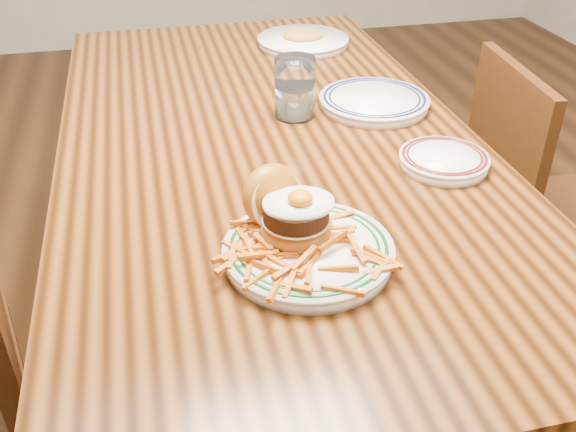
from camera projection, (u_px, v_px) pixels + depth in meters
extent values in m
plane|color=black|center=(273.00, 383.00, 1.75)|extent=(6.00, 6.00, 0.00)
cube|color=black|center=(268.00, 145.00, 1.35)|extent=(0.85, 1.60, 0.05)
cylinder|color=black|center=(115.00, 159.00, 2.09)|extent=(0.07, 0.07, 0.70)
cylinder|color=black|center=(330.00, 137.00, 2.23)|extent=(0.07, 0.07, 0.70)
cylinder|color=#42230D|center=(19.00, 394.00, 1.44)|extent=(0.04, 0.04, 0.44)
cube|color=#42230D|center=(550.00, 219.00, 1.72)|extent=(0.42, 0.42, 0.04)
cube|color=#42230D|center=(504.00, 149.00, 1.58)|extent=(0.06, 0.38, 0.41)
cylinder|color=#42230D|center=(560.00, 241.00, 1.99)|extent=(0.04, 0.04, 0.37)
cylinder|color=#42230D|center=(458.00, 250.00, 1.95)|extent=(0.04, 0.04, 0.37)
cylinder|color=#42230D|center=(503.00, 323.00, 1.68)|extent=(0.04, 0.04, 0.37)
cylinder|color=white|center=(308.00, 254.00, 0.97)|extent=(0.25, 0.25, 0.02)
cylinder|color=white|center=(308.00, 247.00, 0.96)|extent=(0.26, 0.26, 0.01)
torus|color=#0C4518|center=(308.00, 246.00, 0.96)|extent=(0.24, 0.24, 0.01)
torus|color=#0C4518|center=(308.00, 246.00, 0.96)|extent=(0.22, 0.22, 0.01)
ellipsoid|color=#9C6114|center=(296.00, 230.00, 0.98)|extent=(0.11, 0.11, 0.05)
cylinder|color=beige|center=(296.00, 220.00, 0.97)|extent=(0.10, 0.10, 0.00)
cylinder|color=black|center=(296.00, 212.00, 0.96)|extent=(0.10, 0.10, 0.03)
ellipsoid|color=white|center=(299.00, 203.00, 0.95)|extent=(0.11, 0.09, 0.01)
ellipsoid|color=orange|center=(300.00, 198.00, 0.94)|extent=(0.04, 0.04, 0.02)
ellipsoid|color=#9C6114|center=(272.00, 196.00, 1.00)|extent=(0.13, 0.12, 0.12)
cylinder|color=beige|center=(278.00, 201.00, 0.99)|extent=(0.10, 0.07, 0.09)
cylinder|color=white|center=(443.00, 163.00, 1.22)|extent=(0.17, 0.17, 0.02)
cylinder|color=white|center=(444.00, 157.00, 1.21)|extent=(0.17, 0.17, 0.01)
torus|color=#521217|center=(444.00, 156.00, 1.21)|extent=(0.16, 0.16, 0.01)
torus|color=#521217|center=(444.00, 156.00, 1.21)|extent=(0.14, 0.14, 0.01)
cube|color=silver|center=(452.00, 153.00, 1.22)|extent=(0.09, 0.07, 0.00)
cylinder|color=white|center=(374.00, 103.00, 1.45)|extent=(0.24, 0.24, 0.02)
cylinder|color=white|center=(374.00, 98.00, 1.44)|extent=(0.25, 0.25, 0.01)
torus|color=#0E144A|center=(374.00, 97.00, 1.44)|extent=(0.23, 0.23, 0.01)
torus|color=#0E144A|center=(374.00, 97.00, 1.44)|extent=(0.21, 0.21, 0.01)
cylinder|color=white|center=(295.00, 88.00, 1.38)|extent=(0.09, 0.09, 0.13)
cylinder|color=silver|center=(295.00, 101.00, 1.40)|extent=(0.07, 0.07, 0.06)
cylinder|color=white|center=(303.00, 43.00, 1.81)|extent=(0.25, 0.25, 0.02)
cylinder|color=white|center=(303.00, 38.00, 1.80)|extent=(0.26, 0.26, 0.01)
ellipsoid|color=#B18B32|center=(303.00, 35.00, 1.80)|extent=(0.11, 0.09, 0.03)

